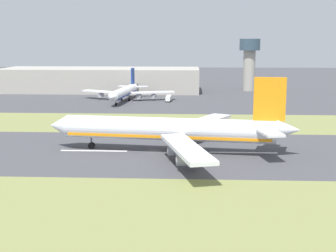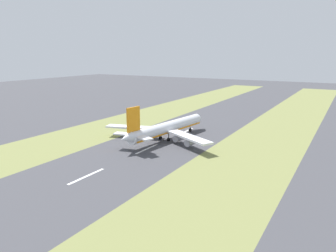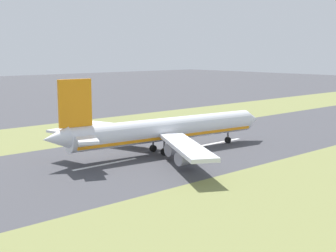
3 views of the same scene
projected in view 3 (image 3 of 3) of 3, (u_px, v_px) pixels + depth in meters
name	position (u px, v px, depth m)	size (l,w,h in m)	color
ground_plane	(179.00, 150.00, 126.45)	(800.00, 800.00, 0.00)	#424247
grass_median_west	(89.00, 130.00, 159.52)	(40.00, 600.00, 0.01)	olive
grass_median_east	(333.00, 185.00, 93.37)	(40.00, 600.00, 0.01)	olive
centreline_dash_mid	(106.00, 164.00, 110.69)	(1.20, 18.00, 0.01)	silver
centreline_dash_far	(219.00, 142.00, 137.06)	(1.20, 18.00, 0.01)	silver
airplane_main_jet	(162.00, 130.00, 121.95)	(63.68, 67.18, 20.20)	silver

